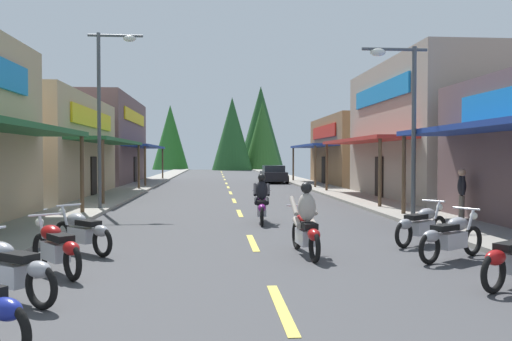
{
  "coord_description": "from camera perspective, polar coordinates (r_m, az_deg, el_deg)",
  "views": [
    {
      "loc": [
        -0.92,
        0.08,
        2.1
      ],
      "look_at": [
        1.68,
        32.22,
        1.23
      ],
      "focal_mm": 36.02,
      "sensor_mm": 36.0,
      "label": 1
    }
  ],
  "objects": [
    {
      "name": "pedestrian_by_shop",
      "position": [
        17.42,
        21.88,
        -2.18
      ],
      "size": [
        0.34,
        0.55,
        1.73
      ],
      "rotation": [
        0.0,
        0.0,
        6.03
      ],
      "color": "#726659",
      "rests_on": "ground"
    },
    {
      "name": "storefront_left_far",
      "position": [
        42.52,
        -18.61,
        3.13
      ],
      "size": [
        9.76,
        13.54,
        6.66
      ],
      "color": "brown",
      "rests_on": "ground"
    },
    {
      "name": "parked_car_curbside",
      "position": [
        40.96,
        1.93,
        -0.43
      ],
      "size": [
        2.08,
        4.31,
        1.4
      ],
      "rotation": [
        0.0,
        0.0,
        1.57
      ],
      "color": "black",
      "rests_on": "ground"
    },
    {
      "name": "motorcycle_parked_right_2",
      "position": [
        11.22,
        20.86,
        -6.83
      ],
      "size": [
        1.88,
        1.2,
        1.04
      ],
      "rotation": [
        0.0,
        0.0,
        0.55
      ],
      "color": "black",
      "rests_on": "ground"
    },
    {
      "name": "sidewalk_left",
      "position": [
        34.57,
        -13.23,
        -1.87
      ],
      "size": [
        2.27,
        98.4,
        0.12
      ],
      "primitive_type": "cube",
      "color": "gray",
      "rests_on": "ground"
    },
    {
      "name": "centerline_dashes",
      "position": [
        36.0,
        -3.15,
        -1.79
      ],
      "size": [
        0.16,
        72.01,
        0.01
      ],
      "color": "#E0C64C",
      "rests_on": "ground"
    },
    {
      "name": "motorcycle_parked_right_3",
      "position": [
        12.91,
        17.88,
        -5.7
      ],
      "size": [
        1.8,
        1.32,
        1.04
      ],
      "rotation": [
        0.0,
        0.0,
        0.62
      ],
      "color": "black",
      "rests_on": "ground"
    },
    {
      "name": "motorcycle_parked_left_3",
      "position": [
        9.95,
        -21.33,
        -7.89
      ],
      "size": [
        1.39,
        1.76,
        1.04
      ],
      "rotation": [
        0.0,
        0.0,
        2.23
      ],
      "color": "black",
      "rests_on": "ground"
    },
    {
      "name": "rider_cruising_trailing",
      "position": [
        16.18,
        0.63,
        -3.58
      ],
      "size": [
        0.61,
        2.14,
        1.57
      ],
      "rotation": [
        0.0,
        0.0,
        1.49
      ],
      "color": "black",
      "rests_on": "ground"
    },
    {
      "name": "streetlamp_right",
      "position": [
        16.91,
        16.07,
        6.84
      ],
      "size": [
        2.09,
        0.3,
        5.57
      ],
      "color": "#474C51",
      "rests_on": "ground"
    },
    {
      "name": "storefront_left_middle",
      "position": [
        29.28,
        -26.03,
        2.39
      ],
      "size": [
        10.61,
        11.92,
        5.21
      ],
      "color": "tan",
      "rests_on": "ground"
    },
    {
      "name": "ground",
      "position": [
        34.2,
        -3.08,
        -2.06
      ],
      "size": [
        9.91,
        98.4,
        0.1
      ],
      "primitive_type": "cube",
      "color": "#424244"
    },
    {
      "name": "treeline_backdrop",
      "position": [
        84.0,
        -2.51,
        4.17
      ],
      "size": [
        21.77,
        12.55,
        13.91
      ],
      "color": "#266623",
      "rests_on": "ground"
    },
    {
      "name": "motorcycle_parked_left_4",
      "position": [
        11.83,
        -18.71,
        -6.37
      ],
      "size": [
        1.63,
        1.54,
        1.04
      ],
      "rotation": [
        0.0,
        0.0,
        2.39
      ],
      "color": "black",
      "rests_on": "ground"
    },
    {
      "name": "storefront_right_middle",
      "position": [
        27.34,
        20.43,
        4.06
      ],
      "size": [
        8.67,
        11.24,
        6.7
      ],
      "color": "gray",
      "rests_on": "ground"
    },
    {
      "name": "sidewalk_right",
      "position": [
        34.89,
        6.98,
        -1.81
      ],
      "size": [
        2.27,
        98.4,
        0.12
      ],
      "primitive_type": "cube",
      "color": "gray",
      "rests_on": "ground"
    },
    {
      "name": "motorcycle_parked_left_2",
      "position": [
        8.33,
        -25.75,
        -9.77
      ],
      "size": [
        1.8,
        1.32,
        1.04
      ],
      "rotation": [
        0.0,
        0.0,
        2.53
      ],
      "color": "black",
      "rests_on": "ground"
    },
    {
      "name": "streetlamp_left",
      "position": [
        20.77,
        -16.25,
        7.84
      ],
      "size": [
        2.09,
        0.3,
        6.86
      ],
      "color": "#474C51",
      "rests_on": "ground"
    },
    {
      "name": "storefront_right_far",
      "position": [
        39.44,
        12.38,
        2.14
      ],
      "size": [
        8.63,
        10.87,
        5.05
      ],
      "color": "olive",
      "rests_on": "ground"
    },
    {
      "name": "rider_cruising_lead",
      "position": [
        10.95,
        5.54,
        -6.06
      ],
      "size": [
        0.6,
        2.14,
        1.57
      ],
      "rotation": [
        0.0,
        0.0,
        1.65
      ],
      "color": "black",
      "rests_on": "ground"
    }
  ]
}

